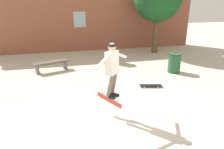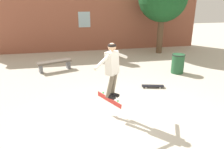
{
  "view_description": "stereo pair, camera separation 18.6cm",
  "coord_description": "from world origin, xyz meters",
  "views": [
    {
      "loc": [
        -1.71,
        -4.89,
        3.25
      ],
      "look_at": [
        -0.46,
        0.44,
        1.26
      ],
      "focal_mm": 35.0,
      "sensor_mm": 36.0,
      "label": 1
    },
    {
      "loc": [
        -1.53,
        -4.93,
        3.25
      ],
      "look_at": [
        -0.46,
        0.44,
        1.26
      ],
      "focal_mm": 35.0,
      "sensor_mm": 36.0,
      "label": 2
    }
  ],
  "objects": [
    {
      "name": "skateboard_flipping",
      "position": [
        -0.51,
        0.51,
        0.47
      ],
      "size": [
        0.59,
        0.62,
        0.39
      ],
      "rotation": [
        0.0,
        0.0,
        -0.75
      ],
      "color": "red"
    },
    {
      "name": "ground_plane",
      "position": [
        0.0,
        0.0,
        0.0
      ],
      "size": [
        40.0,
        40.0,
        0.0
      ],
      "primitive_type": "plane",
      "color": "beige"
    },
    {
      "name": "building_backdrop",
      "position": [
        -0.02,
        8.66,
        1.99
      ],
      "size": [
        14.01,
        0.52,
        5.01
      ],
      "color": "#93513D",
      "rests_on": "ground_plane"
    },
    {
      "name": "trash_bin",
      "position": [
        3.11,
        3.51,
        0.44
      ],
      "size": [
        0.58,
        0.58,
        0.85
      ],
      "color": "#235633",
      "rests_on": "ground_plane"
    },
    {
      "name": "park_bench",
      "position": [
        -2.23,
        4.89,
        0.33
      ],
      "size": [
        1.55,
        0.84,
        0.45
      ],
      "rotation": [
        0.0,
        0.0,
        0.33
      ],
      "color": "brown",
      "rests_on": "ground_plane"
    },
    {
      "name": "skater",
      "position": [
        -0.46,
        0.44,
        1.51
      ],
      "size": [
        1.09,
        0.99,
        1.51
      ],
      "rotation": [
        0.0,
        0.0,
        -0.84
      ],
      "color": "silver"
    },
    {
      "name": "skateboard_resting",
      "position": [
        1.44,
        2.15,
        0.07
      ],
      "size": [
        0.85,
        0.38,
        0.08
      ],
      "rotation": [
        0.0,
        0.0,
        2.91
      ],
      "color": "black",
      "rests_on": "ground_plane"
    }
  ]
}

